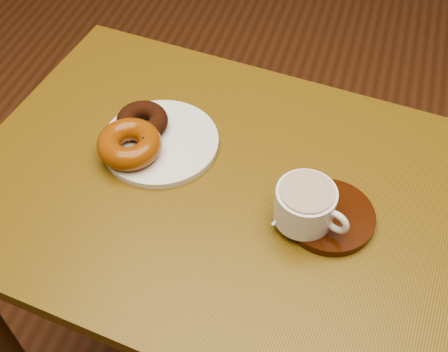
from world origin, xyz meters
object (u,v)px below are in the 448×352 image
(cafe_table, at_px, (214,224))
(donut_plate, at_px, (160,142))
(saucer, at_px, (329,216))
(coffee_cup, at_px, (306,205))

(cafe_table, relative_size, donut_plate, 4.29)
(cafe_table, distance_m, donut_plate, 0.18)
(cafe_table, xyz_separation_m, donut_plate, (-0.11, 0.05, 0.13))
(donut_plate, distance_m, saucer, 0.32)
(cafe_table, height_order, donut_plate, donut_plate)
(cafe_table, xyz_separation_m, saucer, (0.20, -0.02, 0.13))
(donut_plate, relative_size, saucer, 1.44)
(cafe_table, bearing_deg, donut_plate, 160.60)
(donut_plate, bearing_deg, coffee_cup, -18.87)
(cafe_table, bearing_deg, saucer, -0.08)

